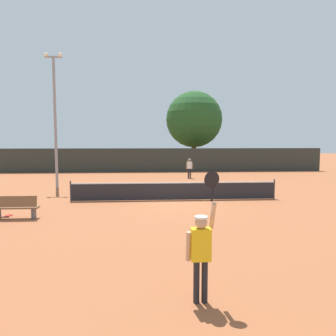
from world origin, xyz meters
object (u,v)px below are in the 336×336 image
object	(u,v)px
light_pole	(55,113)
large_tree	(194,120)
player_receiving	(189,166)
tennis_ball	(204,200)
parked_car_near	(88,161)
player_serving	(201,245)
courtside_bench	(15,207)
parked_car_mid	(134,160)
parked_car_far	(239,160)
spare_racket	(8,215)

from	to	relation	value
light_pole	large_tree	world-z (taller)	large_tree
player_receiving	tennis_ball	xyz separation A→B (m)	(-0.56, -9.99, -0.96)
large_tree	parked_car_near	size ratio (longest dim) A/B	2.03
light_pole	player_serving	bearing A→B (deg)	-65.42
player_serving	courtside_bench	bearing A→B (deg)	132.25
parked_car_mid	parked_car_far	world-z (taller)	same
player_receiving	courtside_bench	size ratio (longest dim) A/B	0.91
large_tree	parked_car_near	bearing A→B (deg)	178.90
parked_car_mid	light_pole	bearing A→B (deg)	-105.71
player_receiving	parked_car_mid	size ratio (longest dim) A/B	0.38
tennis_ball	large_tree	xyz separation A→B (m)	(2.56, 20.84, 5.61)
tennis_ball	courtside_bench	distance (m)	8.92
spare_racket	parked_car_far	size ratio (longest dim) A/B	0.12
light_pole	spare_racket	bearing A→B (deg)	-88.69
parked_car_near	parked_car_far	bearing A→B (deg)	6.74
tennis_ball	courtside_bench	world-z (taller)	courtside_bench
player_serving	player_receiving	distance (m)	20.38
parked_car_mid	parked_car_far	xyz separation A→B (m)	(12.64, -1.26, 0.00)
player_serving	player_receiving	bearing A→B (deg)	82.91
large_tree	parked_car_mid	world-z (taller)	large_tree
large_tree	parked_car_far	size ratio (longest dim) A/B	2.08
light_pole	parked_car_far	xyz separation A→B (m)	(17.09, 15.91, -4.20)
player_receiving	tennis_ball	world-z (taller)	player_receiving
spare_racket	parked_car_far	bearing A→B (deg)	54.56
tennis_ball	parked_car_near	size ratio (longest dim) A/B	0.02
player_serving	light_pole	xyz separation A→B (m)	(-7.04, 15.38, 3.84)
parked_car_far	courtside_bench	bearing A→B (deg)	-126.77
player_receiving	large_tree	distance (m)	11.97
player_serving	spare_racket	bearing A→B (deg)	132.32
large_tree	parked_car_near	distance (m)	13.38
tennis_ball	light_pole	distance (m)	11.47
parked_car_far	large_tree	bearing A→B (deg)	179.42
parked_car_far	spare_racket	bearing A→B (deg)	-128.22
parked_car_near	parked_car_mid	world-z (taller)	same
spare_racket	courtside_bench	world-z (taller)	courtside_bench
player_receiving	parked_car_near	size ratio (longest dim) A/B	0.37
spare_racket	light_pole	bearing A→B (deg)	91.31
courtside_bench	parked_car_mid	distance (m)	25.85
player_serving	parked_car_mid	bearing A→B (deg)	94.54
parked_car_near	parked_car_mid	distance (m)	5.51
courtside_bench	parked_car_far	xyz separation A→B (m)	(16.39, 24.31, 0.30)
courtside_bench	large_tree	bearing A→B (deg)	65.77
large_tree	parked_car_mid	distance (m)	8.73
player_serving	tennis_ball	distance (m)	10.48
light_pole	parked_car_near	size ratio (longest dim) A/B	2.00
spare_racket	tennis_ball	bearing A→B (deg)	17.07
courtside_bench	parked_car_near	size ratio (longest dim) A/B	0.41
courtside_bench	parked_car_far	world-z (taller)	parked_car_far
parked_car_mid	parked_car_far	distance (m)	12.71
light_pole	parked_car_near	distance (m)	16.51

